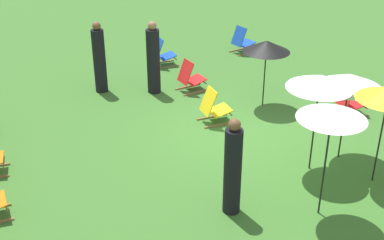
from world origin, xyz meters
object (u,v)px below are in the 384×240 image
deckchair_6 (214,107)px  person_1 (99,59)px  deckchair_3 (190,77)px  umbrella_4 (332,113)px  deckchair_2 (162,53)px  person_2 (233,169)px  person_0 (153,60)px  deckchair_4 (350,100)px  umbrella_0 (267,46)px  deckchair_0 (242,41)px  umbrella_3 (320,82)px  umbrella_1 (350,81)px

deckchair_6 → person_1: 3.40m
deckchair_3 → deckchair_6: 1.88m
umbrella_4 → deckchair_2: bearing=-4.1°
person_2 → person_0: bearing=99.2°
deckchair_4 → person_2: bearing=123.1°
deckchair_4 → person_1: size_ratio=0.45×
umbrella_4 → umbrella_0: bearing=-21.8°
deckchair_0 → deckchair_3: size_ratio=1.00×
umbrella_3 → person_1: (5.47, 2.40, -0.96)m
deckchair_2 → deckchair_3: (-2.01, 0.12, 0.00)m
deckchair_0 → umbrella_3: umbrella_3 is taller
umbrella_3 → person_2: umbrella_3 is taller
umbrella_0 → person_0: (1.97, 2.04, -0.63)m
deckchair_0 → person_1: bearing=92.8°
umbrella_4 → person_2: bearing=60.1°
deckchair_3 → deckchair_6: (-1.84, 0.34, 0.00)m
deckchair_2 → person_2: person_2 is taller
deckchair_2 → person_1: bearing=119.0°
deckchair_0 → person_2: bearing=139.1°
umbrella_0 → person_1: bearing=50.6°
deckchair_6 → umbrella_3: (-2.57, -0.68, 1.46)m
umbrella_4 → person_0: umbrella_4 is taller
deckchair_2 → person_0: bearing=154.3°
person_1 → deckchair_3: bearing=92.4°
deckchair_4 → person_0: person_0 is taller
deckchair_6 → umbrella_1: 3.18m
deckchair_6 → person_2: (-3.03, 1.38, 0.47)m
deckchair_6 → umbrella_4: 4.07m
deckchair_2 → person_0: size_ratio=0.44×
person_0 → deckchair_4: bearing=113.5°
deckchair_3 → person_2: bearing=157.3°
deckchair_2 → deckchair_3: same height
umbrella_3 → person_1: size_ratio=1.06×
umbrella_0 → deckchair_0: bearing=-24.8°
umbrella_1 → person_0: 5.18m
deckchair_0 → umbrella_1: 6.58m
person_0 → person_1: person_0 is taller
deckchair_3 → umbrella_4: umbrella_4 is taller
deckchair_6 → umbrella_4: size_ratio=0.41×
deckchair_2 → umbrella_4: bearing=-179.0°
umbrella_1 → person_0: person_0 is taller
umbrella_3 → person_0: size_ratio=1.05×
umbrella_1 → person_1: 6.32m
deckchair_2 → person_1: 2.43m
deckchair_4 → umbrella_1: (-1.37, 1.51, 1.29)m
deckchair_0 → umbrella_1: size_ratio=0.46×
umbrella_1 → deckchair_4: bearing=-47.8°
deckchair_2 → umbrella_3: 6.60m
umbrella_4 → person_1: bearing=13.7°
deckchair_4 → person_0: 4.88m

